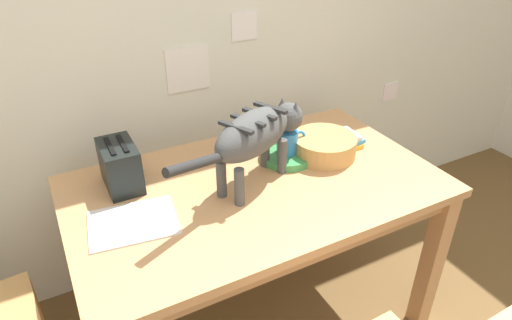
{
  "coord_description": "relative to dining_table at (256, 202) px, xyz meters",
  "views": [
    {
      "loc": [
        -0.59,
        0.17,
        1.66
      ],
      "look_at": [
        0.06,
        1.4,
        0.83
      ],
      "focal_mm": 31.22,
      "sensor_mm": 36.0,
      "label": 1
    }
  ],
  "objects": [
    {
      "name": "magazine",
      "position": [
        -0.47,
        -0.02,
        0.09
      ],
      "size": [
        0.31,
        0.26,
        0.01
      ],
      "primitive_type": "cube",
      "rotation": [
        0.0,
        0.0,
        -0.14
      ],
      "color": "silver",
      "rests_on": "dining_table"
    },
    {
      "name": "wicker_basket",
      "position": [
        0.34,
        0.05,
        0.13
      ],
      "size": [
        0.26,
        0.26,
        0.09
      ],
      "color": "tan",
      "rests_on": "dining_table"
    },
    {
      "name": "coffee_mug",
      "position": [
        0.2,
        0.1,
        0.17
      ],
      "size": [
        0.13,
        0.08,
        0.09
      ],
      "color": "#2C7DC1",
      "rests_on": "saucer_bowl"
    },
    {
      "name": "cat",
      "position": [
        0.01,
        0.01,
        0.29
      ],
      "size": [
        0.64,
        0.34,
        0.29
      ],
      "rotation": [
        0.0,
        0.0,
        -1.13
      ],
      "color": "#484948",
      "rests_on": "dining_table"
    },
    {
      "name": "dining_table",
      "position": [
        0.0,
        0.0,
        0.0
      ],
      "size": [
        1.38,
        0.82,
        0.73
      ],
      "color": "tan",
      "rests_on": "ground_plane"
    },
    {
      "name": "book_stack",
      "position": [
        0.44,
        0.08,
        0.12
      ],
      "size": [
        0.21,
        0.14,
        0.05
      ],
      "color": "gold",
      "rests_on": "dining_table"
    },
    {
      "name": "toaster",
      "position": [
        -0.44,
        0.22,
        0.17
      ],
      "size": [
        0.12,
        0.2,
        0.18
      ],
      "color": "black",
      "rests_on": "dining_table"
    },
    {
      "name": "wall_rear",
      "position": [
        -0.06,
        0.6,
        0.6
      ],
      "size": [
        5.38,
        0.11,
        2.5
      ],
      "color": "silver",
      "rests_on": "ground_plane"
    },
    {
      "name": "saucer_bowl",
      "position": [
        0.19,
        0.1,
        0.1
      ],
      "size": [
        0.22,
        0.22,
        0.03
      ],
      "primitive_type": "cylinder",
      "color": "#3D914B",
      "rests_on": "dining_table"
    }
  ]
}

